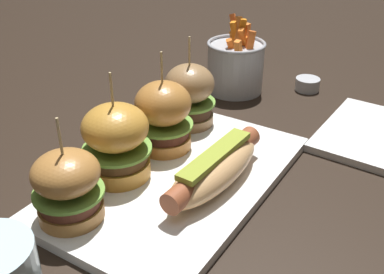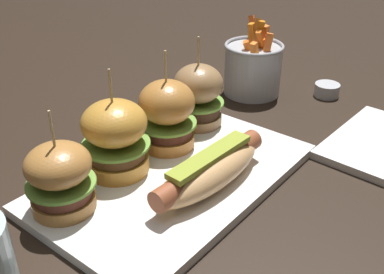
{
  "view_description": "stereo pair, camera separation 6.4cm",
  "coord_description": "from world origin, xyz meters",
  "px_view_note": "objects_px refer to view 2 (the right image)",
  "views": [
    {
      "loc": [
        -0.43,
        -0.29,
        0.37
      ],
      "look_at": [
        0.04,
        0.0,
        0.05
      ],
      "focal_mm": 43.09,
      "sensor_mm": 36.0,
      "label": 1
    },
    {
      "loc": [
        -0.4,
        -0.35,
        0.37
      ],
      "look_at": [
        0.04,
        0.0,
        0.05
      ],
      "focal_mm": 43.09,
      "sensor_mm": 36.0,
      "label": 2
    }
  ],
  "objects_px": {
    "slider_center_left": "(115,137)",
    "platter_main": "(175,177)",
    "slider_center_right": "(167,114)",
    "fries_bucket": "(253,67)",
    "sauce_ramekin": "(327,90)",
    "hot_dog": "(210,170)",
    "slider_far_left": "(60,177)",
    "slider_far_right": "(198,94)"
  },
  "relations": [
    {
      "from": "slider_far_left",
      "to": "fries_bucket",
      "type": "relative_size",
      "value": 0.89
    },
    {
      "from": "slider_far_left",
      "to": "slider_center_left",
      "type": "distance_m",
      "value": 0.1
    },
    {
      "from": "hot_dog",
      "to": "slider_center_left",
      "type": "bearing_deg",
      "value": 111.76
    },
    {
      "from": "fries_bucket",
      "to": "sauce_ramekin",
      "type": "height_order",
      "value": "fries_bucket"
    },
    {
      "from": "hot_dog",
      "to": "slider_far_left",
      "type": "height_order",
      "value": "slider_far_left"
    },
    {
      "from": "platter_main",
      "to": "slider_center_left",
      "type": "height_order",
      "value": "slider_center_left"
    },
    {
      "from": "platter_main",
      "to": "slider_far_right",
      "type": "xyz_separation_m",
      "value": [
        0.14,
        0.07,
        0.06
      ]
    },
    {
      "from": "slider_center_left",
      "to": "fries_bucket",
      "type": "xyz_separation_m",
      "value": [
        0.37,
        0.01,
        -0.01
      ]
    },
    {
      "from": "slider_far_right",
      "to": "fries_bucket",
      "type": "xyz_separation_m",
      "value": [
        0.19,
        0.01,
        -0.01
      ]
    },
    {
      "from": "platter_main",
      "to": "hot_dog",
      "type": "bearing_deg",
      "value": -83.64
    },
    {
      "from": "hot_dog",
      "to": "sauce_ramekin",
      "type": "bearing_deg",
      "value": 1.91
    },
    {
      "from": "slider_center_right",
      "to": "fries_bucket",
      "type": "relative_size",
      "value": 1.0
    },
    {
      "from": "slider_far_left",
      "to": "slider_far_right",
      "type": "height_order",
      "value": "slider_far_right"
    },
    {
      "from": "hot_dog",
      "to": "slider_far_left",
      "type": "relative_size",
      "value": 1.5
    },
    {
      "from": "slider_far_left",
      "to": "platter_main",
      "type": "bearing_deg",
      "value": -21.84
    },
    {
      "from": "hot_dog",
      "to": "sauce_ramekin",
      "type": "height_order",
      "value": "hot_dog"
    },
    {
      "from": "platter_main",
      "to": "fries_bucket",
      "type": "bearing_deg",
      "value": 13.75
    },
    {
      "from": "fries_bucket",
      "to": "slider_far_right",
      "type": "bearing_deg",
      "value": -176.13
    },
    {
      "from": "slider_far_left",
      "to": "sauce_ramekin",
      "type": "bearing_deg",
      "value": -10.29
    },
    {
      "from": "slider_far_right",
      "to": "slider_far_left",
      "type": "bearing_deg",
      "value": -177.99
    },
    {
      "from": "slider_far_left",
      "to": "slider_center_left",
      "type": "height_order",
      "value": "slider_center_left"
    },
    {
      "from": "slider_far_left",
      "to": "slider_center_left",
      "type": "relative_size",
      "value": 0.89
    },
    {
      "from": "fries_bucket",
      "to": "sauce_ramekin",
      "type": "distance_m",
      "value": 0.15
    },
    {
      "from": "slider_far_left",
      "to": "hot_dog",
      "type": "bearing_deg",
      "value": -37.07
    },
    {
      "from": "sauce_ramekin",
      "to": "hot_dog",
      "type": "bearing_deg",
      "value": -178.09
    },
    {
      "from": "slider_center_right",
      "to": "slider_center_left",
      "type": "bearing_deg",
      "value": 174.43
    },
    {
      "from": "slider_center_left",
      "to": "fries_bucket",
      "type": "distance_m",
      "value": 0.37
    },
    {
      "from": "slider_center_left",
      "to": "sauce_ramekin",
      "type": "relative_size",
      "value": 3.14
    },
    {
      "from": "platter_main",
      "to": "slider_center_left",
      "type": "distance_m",
      "value": 0.1
    },
    {
      "from": "fries_bucket",
      "to": "hot_dog",
      "type": "bearing_deg",
      "value": -157.11
    },
    {
      "from": "platter_main",
      "to": "slider_center_left",
      "type": "bearing_deg",
      "value": 122.42
    },
    {
      "from": "slider_center_right",
      "to": "sauce_ramekin",
      "type": "height_order",
      "value": "slider_center_right"
    },
    {
      "from": "hot_dog",
      "to": "slider_far_right",
      "type": "relative_size",
      "value": 1.36
    },
    {
      "from": "hot_dog",
      "to": "fries_bucket",
      "type": "bearing_deg",
      "value": 22.89
    },
    {
      "from": "platter_main",
      "to": "slider_far_left",
      "type": "height_order",
      "value": "slider_far_left"
    },
    {
      "from": "platter_main",
      "to": "slider_center_right",
      "type": "distance_m",
      "value": 0.1
    },
    {
      "from": "slider_center_right",
      "to": "sauce_ramekin",
      "type": "relative_size",
      "value": 3.14
    },
    {
      "from": "slider_center_left",
      "to": "slider_center_right",
      "type": "height_order",
      "value": "same"
    },
    {
      "from": "slider_center_right",
      "to": "slider_far_right",
      "type": "relative_size",
      "value": 1.02
    },
    {
      "from": "slider_center_right",
      "to": "sauce_ramekin",
      "type": "xyz_separation_m",
      "value": [
        0.35,
        -0.1,
        -0.05
      ]
    },
    {
      "from": "slider_center_left",
      "to": "platter_main",
      "type": "bearing_deg",
      "value": -57.58
    },
    {
      "from": "slider_center_left",
      "to": "fries_bucket",
      "type": "bearing_deg",
      "value": 1.91
    }
  ]
}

